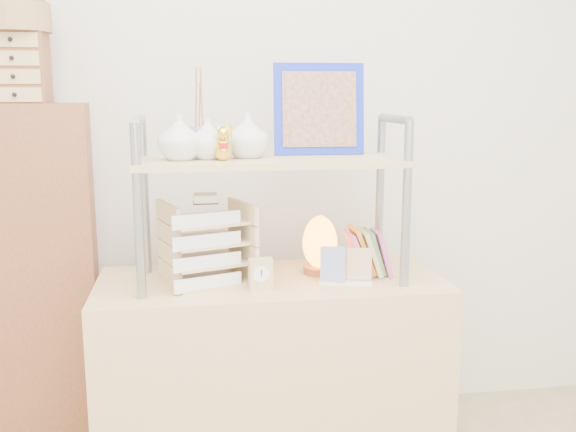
% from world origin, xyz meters
% --- Properties ---
extents(desk, '(1.20, 0.50, 0.75)m').
position_xyz_m(desk, '(0.00, 1.20, 0.38)').
color(desk, tan).
rests_on(desk, ground).
extents(cabinet, '(0.47, 0.27, 1.35)m').
position_xyz_m(cabinet, '(-0.87, 1.57, 0.68)').
color(cabinet, brown).
rests_on(cabinet, ground).
extents(hutch, '(0.90, 0.34, 0.74)m').
position_xyz_m(hutch, '(-0.04, 1.21, 1.18)').
color(hutch, gray).
rests_on(hutch, desk).
extents(letter_tray, '(0.31, 0.31, 0.31)m').
position_xyz_m(letter_tray, '(-0.22, 1.19, 0.87)').
color(letter_tray, tan).
rests_on(letter_tray, desk).
extents(salt_lamp, '(0.14, 0.13, 0.21)m').
position_xyz_m(salt_lamp, '(0.18, 1.25, 0.86)').
color(salt_lamp, brown).
rests_on(salt_lamp, desk).
extents(desk_clock, '(0.08, 0.04, 0.11)m').
position_xyz_m(desk_clock, '(-0.05, 1.08, 0.80)').
color(desk_clock, tan).
rests_on(desk_clock, desk).
extents(postcard_stand, '(0.19, 0.09, 0.13)m').
position_xyz_m(postcard_stand, '(0.24, 1.11, 0.79)').
color(postcard_stand, white).
rests_on(postcard_stand, desk).
extents(drawer_chest, '(0.20, 0.16, 0.25)m').
position_xyz_m(drawer_chest, '(-0.87, 1.55, 1.48)').
color(drawer_chest, brown).
rests_on(drawer_chest, cabinet).
extents(woven_basket, '(0.25, 0.25, 0.10)m').
position_xyz_m(woven_basket, '(-0.87, 1.55, 1.65)').
color(woven_basket, olive).
rests_on(woven_basket, drawer_chest).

